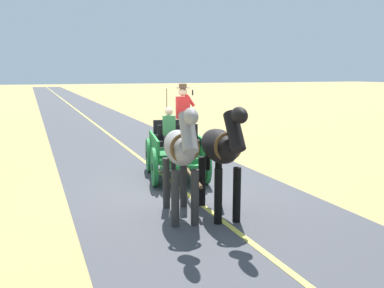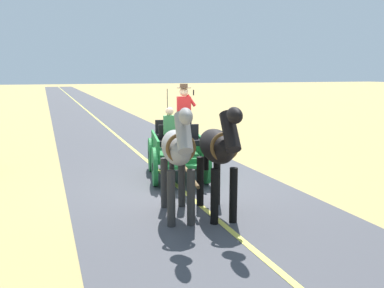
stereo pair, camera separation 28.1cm
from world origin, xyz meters
TOP-DOWN VIEW (x-y plane):
  - ground_plane at (0.00, 0.00)m, footprint 200.00×200.00m
  - road_surface at (0.00, 0.00)m, footprint 5.27×160.00m
  - road_centre_stripe at (0.00, 0.00)m, footprint 0.12×160.00m
  - horse_drawn_carriage at (-0.26, -0.70)m, footprint 1.83×4.51m
  - horse_near_side at (-0.10, 2.35)m, footprint 0.75×2.14m
  - horse_off_side at (0.67, 2.21)m, footprint 0.81×2.15m

SIDE VIEW (x-z plane):
  - ground_plane at x=0.00m, z-range 0.00..0.00m
  - road_surface at x=0.00m, z-range 0.00..0.01m
  - road_centre_stripe at x=0.00m, z-range 0.01..0.01m
  - horse_drawn_carriage at x=-0.26m, z-range -0.43..2.07m
  - horse_near_side at x=-0.10m, z-range 0.22..2.43m
  - horse_off_side at x=0.67m, z-range 0.22..2.43m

